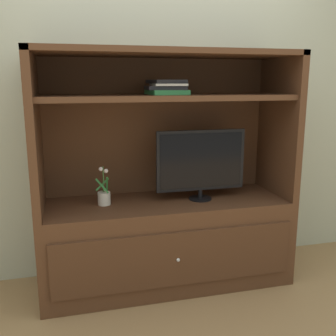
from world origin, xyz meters
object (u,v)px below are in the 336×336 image
object	(u,v)px
media_console	(166,215)
potted_plant	(104,196)
tv_monitor	(201,162)
magazine_stack	(166,87)

from	to	relation	value
media_console	potted_plant	size ratio (longest dim) A/B	6.54
tv_monitor	potted_plant	world-z (taller)	tv_monitor
potted_plant	tv_monitor	bearing A→B (deg)	-3.83
media_console	tv_monitor	distance (m)	0.46
media_console	tv_monitor	bearing A→B (deg)	-8.51
media_console	magazine_stack	world-z (taller)	media_console
magazine_stack	tv_monitor	bearing A→B (deg)	-5.11
media_console	magazine_stack	bearing A→B (deg)	-88.71
tv_monitor	potted_plant	size ratio (longest dim) A/B	2.39
tv_monitor	potted_plant	xyz separation A→B (m)	(-0.68, 0.05, -0.21)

